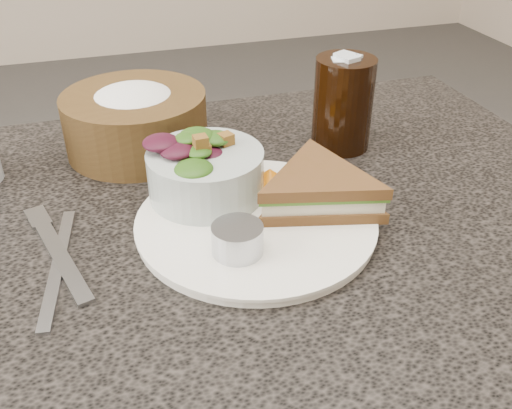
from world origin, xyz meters
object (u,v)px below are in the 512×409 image
object	(u,v)px
sandwich	(319,189)
dressing_ramekin	(237,240)
dinner_plate	(256,223)
bread_basket	(135,112)
cola_glass	(343,100)
salad_bowl	(206,166)

from	to	relation	value
sandwich	dressing_ramekin	distance (m)	0.13
dinner_plate	bread_basket	xyz separation A→B (m)	(-0.10, 0.23, 0.05)
sandwich	dressing_ramekin	bearing A→B (deg)	-139.04
bread_basket	dinner_plate	bearing A→B (deg)	-66.59
dinner_plate	sandwich	xyz separation A→B (m)	(0.08, 0.00, 0.03)
dinner_plate	cola_glass	xyz separation A→B (m)	(0.17, 0.16, 0.06)
salad_bowl	bread_basket	distance (m)	0.18
dressing_ramekin	cola_glass	xyz separation A→B (m)	(0.21, 0.21, 0.04)
dressing_ramekin	bread_basket	distance (m)	0.29
sandwich	dressing_ramekin	world-z (taller)	sandwich
dressing_ramekin	sandwich	bearing A→B (deg)	26.86
dinner_plate	salad_bowl	distance (m)	0.09
salad_bowl	bread_basket	xyz separation A→B (m)	(-0.06, 0.17, 0.00)
dinner_plate	dressing_ramekin	bearing A→B (deg)	-124.24
dressing_ramekin	cola_glass	distance (m)	0.30
dinner_plate	bread_basket	size ratio (longest dim) A/B	1.37
sandwich	salad_bowl	xyz separation A→B (m)	(-0.12, 0.06, 0.02)
dressing_ramekin	bread_basket	size ratio (longest dim) A/B	0.27
dinner_plate	bread_basket	bearing A→B (deg)	113.41
bread_basket	cola_glass	world-z (taller)	cola_glass
bread_basket	cola_glass	distance (m)	0.28
sandwich	cola_glass	bearing A→B (deg)	71.79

